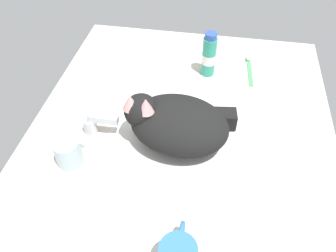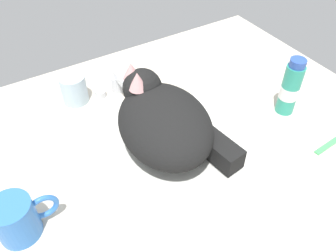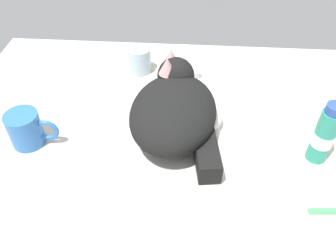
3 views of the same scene
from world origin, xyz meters
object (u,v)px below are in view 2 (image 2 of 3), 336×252
(faucet, at_px, (119,83))
(toothpaste_bottle, at_px, (290,88))
(cat, at_px, (164,120))
(coffee_mug, at_px, (17,219))
(rinse_cup, at_px, (74,89))

(faucet, xyz_separation_m, toothpaste_bottle, (0.31, -0.28, 0.04))
(cat, height_order, toothpaste_bottle, cat)
(coffee_mug, height_order, toothpaste_bottle, toothpaste_bottle)
(cat, bearing_deg, toothpaste_bottle, -10.36)
(rinse_cup, bearing_deg, faucet, -13.66)
(faucet, height_order, cat, cat)
(cat, relative_size, toothpaste_bottle, 1.99)
(faucet, xyz_separation_m, rinse_cup, (-0.11, 0.03, 0.01))
(coffee_mug, bearing_deg, faucet, 40.60)
(faucet, bearing_deg, coffee_mug, -139.40)
(coffee_mug, distance_m, toothpaste_bottle, 0.63)
(faucet, relative_size, coffee_mug, 1.13)
(toothpaste_bottle, bearing_deg, coffee_mug, 179.92)
(coffee_mug, distance_m, rinse_cup, 0.37)
(cat, relative_size, coffee_mug, 2.58)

